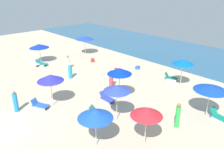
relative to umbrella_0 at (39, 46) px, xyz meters
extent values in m
plane|color=beige|center=(10.99, -8.34, -2.03)|extent=(60.00, 60.00, 0.00)
cube|color=#2D5E85|center=(10.99, 15.73, -1.97)|extent=(60.00, 11.86, 0.12)
cylinder|color=silver|center=(0.00, 0.00, -1.13)|extent=(0.05, 0.05, 1.81)
cone|color=#112EDD|center=(0.00, 0.00, 0.00)|extent=(2.27, 2.27, 0.45)
cube|color=silver|center=(0.72, -1.39, -1.92)|extent=(1.14, 0.25, 0.21)
cube|color=silver|center=(0.62, -0.90, -1.92)|extent=(1.14, 0.25, 0.21)
cube|color=silver|center=(0.67, -1.14, -1.79)|extent=(1.37, 0.81, 0.06)
cube|color=silver|center=(0.09, -1.25, -1.54)|extent=(0.38, 0.60, 0.52)
cube|color=silver|center=(1.20, -0.69, -1.93)|extent=(1.19, 0.35, 0.20)
cube|color=silver|center=(1.06, -0.16, -1.93)|extent=(1.19, 0.35, 0.20)
cube|color=#227B6E|center=(1.13, -0.43, -1.80)|extent=(1.48, 0.97, 0.06)
cube|color=#227B6E|center=(0.52, -0.59, -1.61)|extent=(0.51, 0.68, 0.42)
cylinder|color=silver|center=(16.20, -4.75, -1.10)|extent=(0.05, 0.05, 1.86)
cone|color=blue|center=(16.20, -4.75, 0.09)|extent=(2.03, 2.03, 0.52)
cylinder|color=silver|center=(18.16, -2.71, -1.02)|extent=(0.05, 0.05, 2.02)
cone|color=red|center=(18.16, -2.71, 0.24)|extent=(1.82, 1.82, 0.50)
cylinder|color=silver|center=(19.12, 3.03, -1.02)|extent=(0.05, 0.05, 2.01)
cone|color=#1340B2|center=(19.12, 3.03, 0.16)|extent=(2.29, 2.29, 0.35)
cube|color=silver|center=(20.07, 2.91, -1.93)|extent=(1.13, 0.22, 0.19)
cube|color=silver|center=(20.15, 3.40, -1.93)|extent=(1.13, 0.22, 0.19)
cube|color=#128166|center=(20.11, 3.16, -1.81)|extent=(1.34, 0.78, 0.06)
cube|color=#128166|center=(19.53, 3.25, -1.56)|extent=(0.46, 0.61, 0.52)
cylinder|color=silver|center=(13.07, 0.26, -0.91)|extent=(0.05, 0.05, 2.23)
cone|color=#072FC6|center=(13.07, 0.26, 0.44)|extent=(1.96, 1.96, 0.48)
cube|color=silver|center=(12.79, -1.03, -1.91)|extent=(1.02, 0.05, 0.24)
cube|color=silver|center=(12.80, -0.46, -1.91)|extent=(1.02, 0.05, 0.24)
cube|color=#3143AF|center=(12.79, -0.74, -1.76)|extent=(1.14, 0.69, 0.06)
cube|color=#3143AF|center=(12.28, -0.74, -1.53)|extent=(0.40, 0.64, 0.50)
cylinder|color=silver|center=(15.17, 6.09, -0.93)|extent=(0.05, 0.05, 2.19)
cone|color=blue|center=(15.17, 6.09, 0.38)|extent=(1.89, 1.89, 0.42)
cube|color=silver|center=(13.96, 6.43, -1.90)|extent=(0.96, 0.39, 0.26)
cube|color=silver|center=(13.78, 6.90, -1.90)|extent=(0.96, 0.39, 0.26)
cube|color=#1A7461|center=(13.87, 6.67, -1.74)|extent=(1.26, 0.95, 0.06)
cube|color=#1A7461|center=(13.39, 6.49, -1.51)|extent=(0.51, 0.65, 0.49)
cylinder|color=silver|center=(0.92, 5.96, -1.02)|extent=(0.05, 0.05, 2.02)
cone|color=#2142AE|center=(0.92, 5.96, 0.21)|extent=(2.37, 2.37, 0.43)
cylinder|color=silver|center=(10.23, -4.19, -1.00)|extent=(0.05, 0.05, 2.06)
cone|color=#2E2FC0|center=(10.23, -4.19, 0.27)|extent=(1.99, 1.99, 0.49)
cube|color=silver|center=(10.14, -5.34, -1.93)|extent=(1.01, 0.52, 0.20)
cube|color=silver|center=(9.92, -4.88, -1.93)|extent=(1.01, 0.52, 0.20)
cube|color=#285DB4|center=(10.03, -5.11, -1.80)|extent=(1.37, 1.08, 0.06)
cube|color=#285DB4|center=(9.52, -5.36, -1.59)|extent=(0.49, 0.63, 0.44)
cylinder|color=silver|center=(15.10, -2.01, -0.92)|extent=(0.05, 0.05, 2.22)
cone|color=#2E45B0|center=(15.10, -2.01, 0.39)|extent=(1.85, 1.85, 0.39)
cube|color=silver|center=(14.00, -2.72, -1.93)|extent=(0.96, 0.57, 0.20)
cube|color=silver|center=(13.74, -2.26, -1.93)|extent=(0.96, 0.57, 0.20)
cube|color=#2B7869|center=(13.87, -2.49, -1.80)|extent=(1.35, 1.14, 0.06)
cube|color=#2B7869|center=(13.39, -2.77, -1.60)|extent=(0.64, 0.71, 0.44)
cylinder|color=#1E82D4|center=(9.23, -6.63, -1.30)|extent=(0.39, 0.39, 1.45)
sphere|color=#9A6650|center=(9.23, -6.63, -0.48)|extent=(0.20, 0.20, 0.20)
cylinder|color=#2592CA|center=(6.54, -0.12, -1.38)|extent=(0.43, 0.43, 1.31)
sphere|color=beige|center=(6.54, -0.12, -0.61)|extent=(0.24, 0.24, 0.24)
cylinder|color=green|center=(18.42, 0.29, -1.27)|extent=(0.40, 0.40, 1.51)
sphere|color=#97603E|center=(18.42, 0.29, -0.41)|extent=(0.25, 0.25, 0.25)
cylinder|color=silver|center=(4.08, 1.22, -1.39)|extent=(0.43, 0.43, 1.28)
sphere|color=#996B4E|center=(4.08, 1.22, -0.63)|extent=(0.25, 0.25, 0.25)
cylinder|color=#D84254|center=(10.94, 1.34, -1.31)|extent=(0.50, 0.50, 1.43)
sphere|color=#946645|center=(10.94, 1.34, -0.49)|extent=(0.24, 0.24, 0.24)
cube|color=blue|center=(9.43, 6.75, -1.87)|extent=(0.49, 0.55, 0.31)
cube|color=red|center=(4.00, 4.72, -1.86)|extent=(0.66, 0.64, 0.34)
cube|color=red|center=(8.55, 4.36, -1.84)|extent=(0.67, 0.58, 0.38)
camera|label=1|loc=(24.78, -11.53, 6.81)|focal=36.54mm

